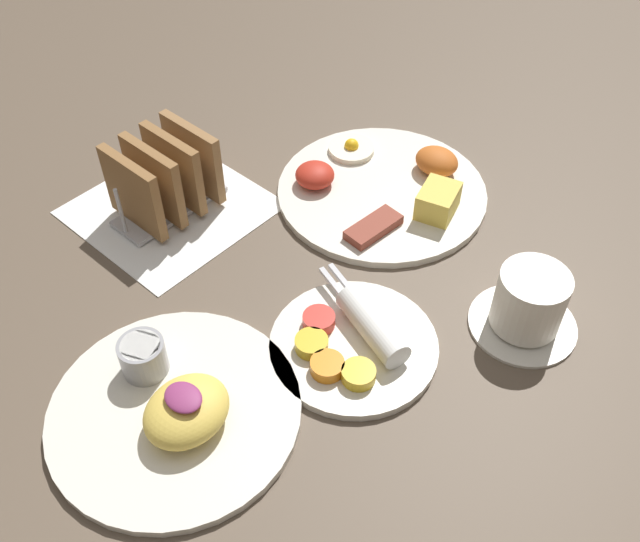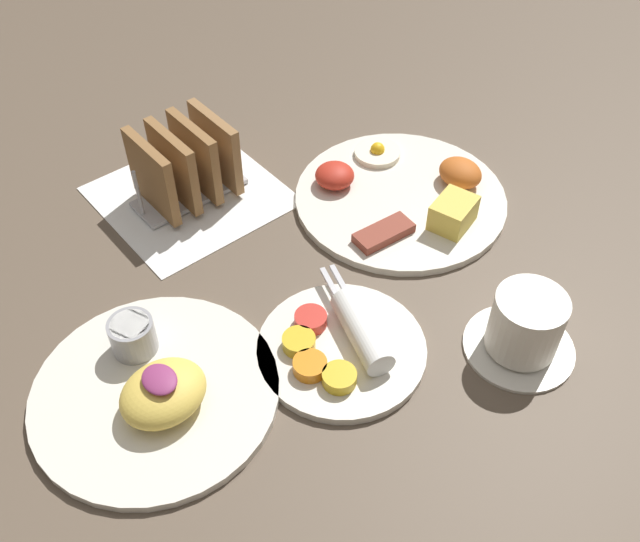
{
  "view_description": "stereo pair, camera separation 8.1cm",
  "coord_description": "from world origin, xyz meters",
  "views": [
    {
      "loc": [
        0.43,
        -0.39,
        0.62
      ],
      "look_at": [
        0.05,
        0.03,
        0.03
      ],
      "focal_mm": 40.0,
      "sensor_mm": 36.0,
      "label": 1
    },
    {
      "loc": [
        0.48,
        -0.33,
        0.62
      ],
      "look_at": [
        0.05,
        0.03,
        0.03
      ],
      "focal_mm": 40.0,
      "sensor_mm": 36.0,
      "label": 2
    }
  ],
  "objects": [
    {
      "name": "plate_breakfast",
      "position": [
        -0.0,
        0.22,
        0.01
      ],
      "size": [
        0.28,
        0.28,
        0.05
      ],
      "color": "silver",
      "rests_on": "ground_plane"
    },
    {
      "name": "plate_foreground",
      "position": [
        0.06,
        -0.19,
        0.01
      ],
      "size": [
        0.25,
        0.25,
        0.06
      ],
      "color": "silver",
      "rests_on": "ground_plane"
    },
    {
      "name": "napkin_flat",
      "position": [
        -0.19,
        0.01,
        0.0
      ],
      "size": [
        0.22,
        0.22,
        0.0
      ],
      "color": "white",
      "rests_on": "ground_plane"
    },
    {
      "name": "coffee_cup",
      "position": [
        0.26,
        0.14,
        0.04
      ],
      "size": [
        0.12,
        0.12,
        0.08
      ],
      "color": "silver",
      "rests_on": "ground_plane"
    },
    {
      "name": "plate_condiments",
      "position": [
        0.14,
        -0.01,
        0.01
      ],
      "size": [
        0.18,
        0.18,
        0.04
      ],
      "color": "silver",
      "rests_on": "ground_plane"
    },
    {
      "name": "toast_rack",
      "position": [
        -0.19,
        0.01,
        0.05
      ],
      "size": [
        0.1,
        0.15,
        0.1
      ],
      "color": "#B7B7BC",
      "rests_on": "ground_plane"
    },
    {
      "name": "ground_plane",
      "position": [
        0.0,
        0.0,
        0.0
      ],
      "size": [
        3.0,
        3.0,
        0.0
      ],
      "primitive_type": "plane",
      "color": "brown"
    }
  ]
}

